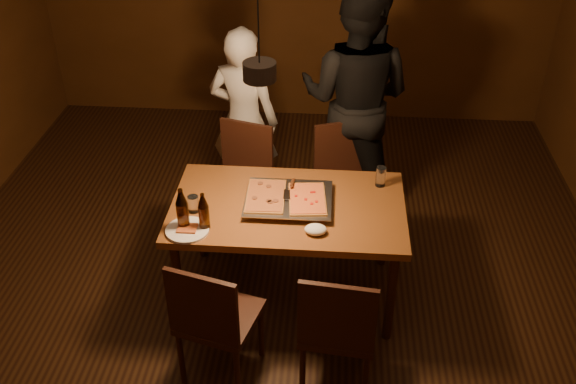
# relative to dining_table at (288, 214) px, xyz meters

# --- Properties ---
(room_shell) EXTENTS (6.00, 6.00, 6.00)m
(room_shell) POSITION_rel_dining_table_xyz_m (-0.14, -0.21, 0.72)
(room_shell) COLOR #36200E
(room_shell) RESTS_ON ground
(dining_table) EXTENTS (1.50, 0.90, 0.75)m
(dining_table) POSITION_rel_dining_table_xyz_m (0.00, 0.00, 0.00)
(dining_table) COLOR brown
(dining_table) RESTS_ON floor
(chair_far_left) EXTENTS (0.52, 0.52, 0.49)m
(chair_far_left) POSITION_rel_dining_table_xyz_m (-0.41, 0.73, -0.14)
(chair_far_left) COLOR #38190F
(chair_far_left) RESTS_ON floor
(chair_far_right) EXTENTS (0.54, 0.54, 0.49)m
(chair_far_right) POSITION_rel_dining_table_xyz_m (0.37, 0.79, -0.14)
(chair_far_right) COLOR #38190F
(chair_far_right) RESTS_ON floor
(chair_near_left) EXTENTS (0.52, 0.52, 0.49)m
(chair_near_left) POSITION_rel_dining_table_xyz_m (-0.37, -0.79, -0.14)
(chair_near_left) COLOR #38190F
(chair_near_left) RESTS_ON floor
(chair_near_right) EXTENTS (0.46, 0.46, 0.49)m
(chair_near_right) POSITION_rel_dining_table_xyz_m (0.34, -0.80, -0.14)
(chair_near_right) COLOR #38190F
(chair_near_right) RESTS_ON floor
(pizza_tray) EXTENTS (0.58, 0.49, 0.05)m
(pizza_tray) POSITION_rel_dining_table_xyz_m (0.00, 0.01, 0.10)
(pizza_tray) COLOR silver
(pizza_tray) RESTS_ON dining_table
(pizza_meat) EXTENTS (0.25, 0.39, 0.02)m
(pizza_meat) POSITION_rel_dining_table_xyz_m (-0.14, 0.01, 0.13)
(pizza_meat) COLOR maroon
(pizza_meat) RESTS_ON pizza_tray
(pizza_cheese) EXTENTS (0.26, 0.39, 0.02)m
(pizza_cheese) POSITION_rel_dining_table_xyz_m (0.12, -0.00, 0.13)
(pizza_cheese) COLOR gold
(pizza_cheese) RESTS_ON pizza_tray
(spatula) EXTENTS (0.10, 0.25, 0.04)m
(spatula) POSITION_rel_dining_table_xyz_m (0.01, 0.03, 0.14)
(spatula) COLOR silver
(spatula) RESTS_ON pizza_tray
(beer_bottle_a) EXTENTS (0.07, 0.07, 0.28)m
(beer_bottle_a) POSITION_rel_dining_table_xyz_m (-0.61, -0.29, 0.21)
(beer_bottle_a) COLOR black
(beer_bottle_a) RESTS_ON dining_table
(beer_bottle_b) EXTENTS (0.07, 0.07, 0.25)m
(beer_bottle_b) POSITION_rel_dining_table_xyz_m (-0.49, -0.29, 0.20)
(beer_bottle_b) COLOR black
(beer_bottle_b) RESTS_ON dining_table
(water_glass_left) EXTENTS (0.07, 0.07, 0.11)m
(water_glass_left) POSITION_rel_dining_table_xyz_m (-0.59, -0.11, 0.13)
(water_glass_left) COLOR silver
(water_glass_left) RESTS_ON dining_table
(water_glass_right) EXTENTS (0.07, 0.07, 0.14)m
(water_glass_right) POSITION_rel_dining_table_xyz_m (0.60, 0.28, 0.14)
(water_glass_right) COLOR silver
(water_glass_right) RESTS_ON dining_table
(plate_slice) EXTENTS (0.26, 0.26, 0.03)m
(plate_slice) POSITION_rel_dining_table_xyz_m (-0.59, -0.32, 0.08)
(plate_slice) COLOR white
(plate_slice) RESTS_ON dining_table
(napkin) EXTENTS (0.14, 0.10, 0.06)m
(napkin) POSITION_rel_dining_table_xyz_m (0.19, -0.28, 0.10)
(napkin) COLOR white
(napkin) RESTS_ON dining_table
(diner_white) EXTENTS (0.62, 0.47, 1.53)m
(diner_white) POSITION_rel_dining_table_xyz_m (-0.43, 1.11, 0.09)
(diner_white) COLOR silver
(diner_white) RESTS_ON floor
(diner_dark) EXTENTS (1.09, 0.96, 1.89)m
(diner_dark) POSITION_rel_dining_table_xyz_m (0.43, 1.20, 0.27)
(diner_dark) COLOR black
(diner_dark) RESTS_ON floor
(pendant_lamp) EXTENTS (0.18, 0.18, 1.10)m
(pendant_lamp) POSITION_rel_dining_table_xyz_m (-0.14, -0.21, 1.08)
(pendant_lamp) COLOR black
(pendant_lamp) RESTS_ON ceiling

